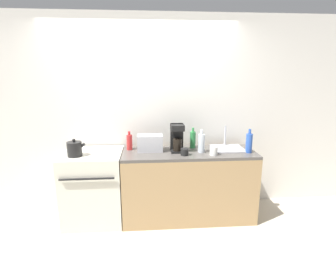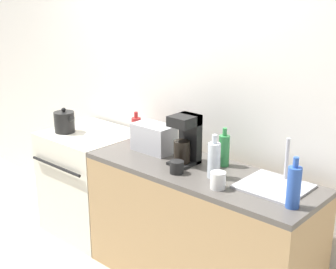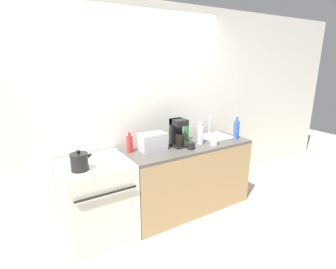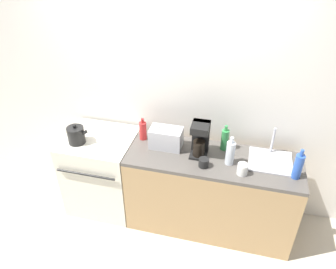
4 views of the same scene
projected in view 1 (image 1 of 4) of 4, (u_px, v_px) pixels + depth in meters
name	position (u px, v px, depth m)	size (l,w,h in m)	color
ground_plane	(143.00, 231.00, 3.14)	(12.00, 12.00, 0.00)	beige
wall_back	(142.00, 115.00, 3.54)	(8.00, 0.05, 2.60)	silver
stove	(94.00, 186.00, 3.31)	(0.72, 0.70, 0.89)	silver
counter_block	(188.00, 185.00, 3.37)	(1.65, 0.58, 0.89)	tan
kettle	(75.00, 149.00, 3.07)	(0.21, 0.17, 0.21)	black
toaster	(150.00, 143.00, 3.27)	(0.31, 0.18, 0.20)	#BCBCC1
coffee_maker	(177.00, 137.00, 3.25)	(0.16, 0.19, 0.34)	black
sink_tray	(228.00, 148.00, 3.38)	(0.39, 0.37, 0.28)	#B7B7BC
bottle_red	(129.00, 142.00, 3.33)	(0.07, 0.07, 0.24)	#B72828
bottle_blue	(249.00, 143.00, 3.20)	(0.08, 0.08, 0.29)	#2D56B7
bottle_clear	(201.00, 143.00, 3.21)	(0.08, 0.08, 0.29)	silver
bottle_green	(193.00, 139.00, 3.41)	(0.07, 0.07, 0.27)	#338C47
cup_white	(214.00, 151.00, 3.12)	(0.09, 0.09, 0.11)	white
cup_black	(185.00, 152.00, 3.11)	(0.09, 0.09, 0.08)	black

